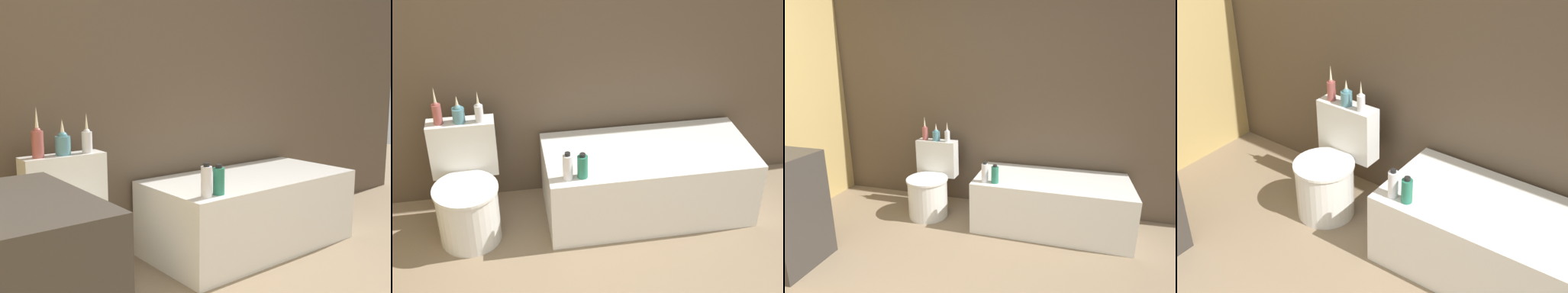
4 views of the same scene
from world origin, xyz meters
The scene contains 8 objects.
wall_back_tiled centered at (0.00, 2.31, 1.30)m, with size 6.40×0.06×2.60m.
bathtub centered at (0.83, 1.92, 0.25)m, with size 1.40×0.67×0.49m.
toilet centered at (-0.39, 1.87, 0.30)m, with size 0.43×0.55×0.74m.
vase_gold centered at (-0.52, 2.06, 0.82)m, with size 0.06×0.06×0.26m.
vase_silver centered at (-0.39, 2.06, 0.80)m, with size 0.08×0.08×0.19m.
vase_bronze centered at (-0.26, 2.05, 0.81)m, with size 0.05×0.05×0.21m.
shampoo_bottle_tall centered at (0.25, 1.67, 0.58)m, with size 0.06×0.06×0.19m.
shampoo_bottle_short centered at (0.34, 1.68, 0.57)m, with size 0.07×0.07×0.17m.
Camera 3 is at (0.92, -0.82, 1.52)m, focal length 28.00 mm.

